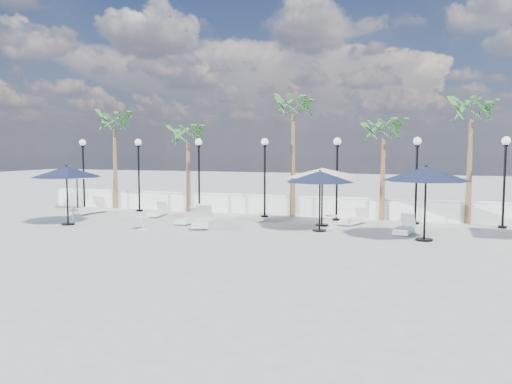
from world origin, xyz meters
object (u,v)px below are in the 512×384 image
(lounger_1, at_px, (92,209))
(lounger_4, at_px, (189,219))
(lounger_3, at_px, (202,221))
(parasol_navy_right, at_px, (426,174))
(parasol_cream_small, at_px, (77,175))
(lounger_6, at_px, (354,220))
(parasol_cream_sq_a, at_px, (322,168))
(lounger_2, at_px, (158,212))
(lounger_5, at_px, (405,228))
(parasol_navy_left, at_px, (66,172))
(parasol_navy_mid, at_px, (320,177))
(lounger_0, at_px, (90,209))

(lounger_1, height_order, lounger_4, lounger_1)
(lounger_3, height_order, parasol_navy_right, parasol_navy_right)
(lounger_3, xyz_separation_m, parasol_cream_small, (-9.17, 3.55, 1.64))
(lounger_6, bearing_deg, parasol_cream_sq_a, -130.53)
(lounger_1, relative_size, lounger_4, 1.05)
(lounger_1, xyz_separation_m, lounger_2, (3.74, 0.16, 0.00))
(lounger_3, xyz_separation_m, lounger_4, (-0.96, 0.71, -0.07))
(lounger_5, bearing_deg, parasol_navy_left, -161.52)
(parasol_navy_left, relative_size, parasol_navy_mid, 1.07)
(lounger_6, height_order, parasol_cream_sq_a, parasol_cream_sq_a)
(lounger_2, bearing_deg, lounger_5, -16.02)
(parasol_navy_mid, relative_size, parasol_navy_right, 0.91)
(lounger_2, height_order, parasol_cream_small, parasol_cream_small)
(lounger_4, xyz_separation_m, parasol_navy_mid, (5.87, -0.09, 1.99))
(parasol_navy_right, bearing_deg, parasol_navy_mid, 168.13)
(lounger_1, height_order, parasol_cream_small, parasol_cream_small)
(lounger_6, bearing_deg, lounger_4, -142.55)
(lounger_2, relative_size, parasol_cream_small, 0.79)
(lounger_3, xyz_separation_m, lounger_5, (8.21, 0.99, -0.05))
(lounger_1, relative_size, parasol_navy_left, 0.59)
(lounger_4, bearing_deg, parasol_navy_mid, 2.72)
(parasol_navy_left, xyz_separation_m, parasol_cream_sq_a, (10.58, 3.37, 0.18))
(lounger_3, height_order, parasol_cream_sq_a, parasol_cream_sq_a)
(parasol_navy_left, bearing_deg, lounger_6, 18.98)
(lounger_4, distance_m, parasol_navy_mid, 6.20)
(lounger_1, relative_size, lounger_5, 0.96)
(lounger_3, relative_size, lounger_5, 1.25)
(parasol_navy_left, bearing_deg, lounger_2, 57.63)
(parasol_navy_mid, distance_m, parasol_navy_right, 4.12)
(parasol_cream_small, bearing_deg, lounger_3, -21.19)
(lounger_2, bearing_deg, parasol_navy_mid, -21.14)
(lounger_1, distance_m, lounger_6, 13.28)
(parasol_navy_left, height_order, parasol_cream_sq_a, parasol_cream_sq_a)
(lounger_6, bearing_deg, lounger_1, -157.02)
(parasol_navy_left, relative_size, parasol_cream_sq_a, 0.54)
(lounger_0, height_order, parasol_navy_left, parasol_navy_left)
(lounger_0, xyz_separation_m, parasol_cream_small, (-1.86, 1.40, 1.65))
(lounger_3, bearing_deg, lounger_4, 124.79)
(parasol_navy_left, bearing_deg, parasol_cream_small, 124.46)
(lounger_5, bearing_deg, parasol_cream_sq_a, 171.68)
(lounger_4, bearing_deg, lounger_2, 149.85)
(lounger_4, height_order, parasol_cream_sq_a, parasol_cream_sq_a)
(lounger_3, relative_size, parasol_cream_sq_a, 0.42)
(lounger_6, distance_m, parasol_cream_small, 15.28)
(lounger_2, distance_m, lounger_5, 11.82)
(parasol_navy_mid, bearing_deg, parasol_navy_left, -170.09)
(lounger_0, bearing_deg, lounger_4, -12.00)
(lounger_2, relative_size, lounger_6, 0.98)
(lounger_4, bearing_deg, lounger_3, -32.93)
(lounger_3, relative_size, parasol_navy_right, 0.74)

